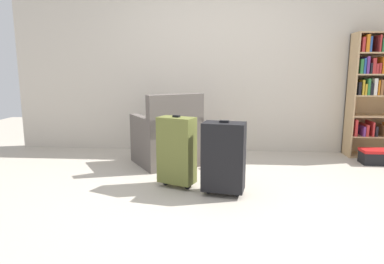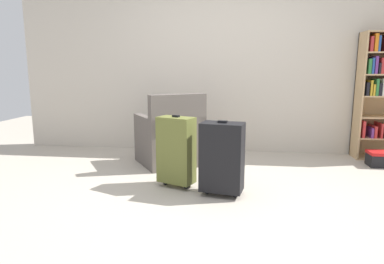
% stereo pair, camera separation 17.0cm
% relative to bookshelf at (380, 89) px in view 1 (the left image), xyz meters
% --- Properties ---
extents(ground_plane, '(10.21, 10.21, 0.00)m').
position_rel_bookshelf_xyz_m(ground_plane, '(-2.24, -1.75, -0.92)').
color(ground_plane, '#B2A899').
extents(back_wall, '(5.84, 0.10, 2.60)m').
position_rel_bookshelf_xyz_m(back_wall, '(-2.24, 0.22, 0.38)').
color(back_wall, beige).
rests_on(back_wall, ground).
extents(bookshelf, '(0.81, 0.32, 1.66)m').
position_rel_bookshelf_xyz_m(bookshelf, '(0.00, 0.00, 0.00)').
color(bookshelf, tan).
rests_on(bookshelf, ground).
extents(armchair, '(0.97, 0.97, 0.90)m').
position_rel_bookshelf_xyz_m(armchair, '(-2.80, -0.64, -0.61)').
color(armchair, '#59514C').
rests_on(armchair, ground).
extents(mug, '(0.12, 0.08, 0.10)m').
position_rel_bookshelf_xyz_m(mug, '(-2.27, -0.80, -0.88)').
color(mug, red).
rests_on(mug, ground).
extents(storage_box, '(0.43, 0.24, 0.19)m').
position_rel_bookshelf_xyz_m(storage_box, '(-0.13, -0.43, -0.82)').
color(storage_box, black).
rests_on(storage_box, ground).
extents(suitcase_olive, '(0.41, 0.32, 0.74)m').
position_rel_bookshelf_xyz_m(suitcase_olive, '(-2.58, -1.48, -0.54)').
color(suitcase_olive, brown).
rests_on(suitcase_olive, ground).
extents(suitcase_black, '(0.43, 0.31, 0.72)m').
position_rel_bookshelf_xyz_m(suitcase_black, '(-2.11, -1.66, -0.55)').
color(suitcase_black, black).
rests_on(suitcase_black, ground).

